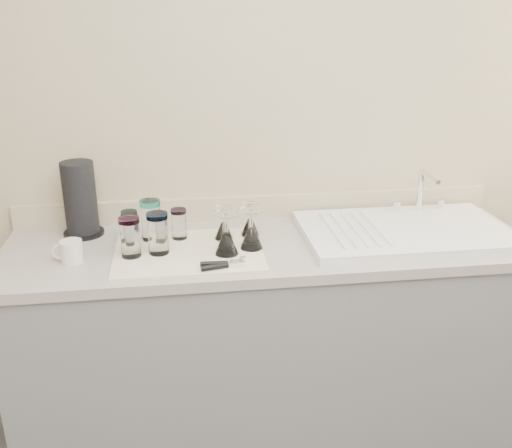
{
  "coord_description": "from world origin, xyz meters",
  "views": [
    {
      "loc": [
        -0.34,
        -0.83,
        1.77
      ],
      "look_at": [
        -0.06,
        1.15,
        1.0
      ],
      "focal_mm": 40.0,
      "sensor_mm": 36.0,
      "label": 1
    }
  ],
  "objects": [
    {
      "name": "room_envelope",
      "position": [
        0.0,
        0.0,
        1.56
      ],
      "size": [
        3.54,
        3.5,
        2.52
      ],
      "color": "#4C4C51",
      "rests_on": "ground"
    },
    {
      "name": "counter_unit",
      "position": [
        0.0,
        1.2,
        0.45
      ],
      "size": [
        2.06,
        0.62,
        0.9
      ],
      "color": "slate",
      "rests_on": "ground"
    },
    {
      "name": "sink_unit",
      "position": [
        0.55,
        1.2,
        0.92
      ],
      "size": [
        0.82,
        0.5,
        0.22
      ],
      "color": "white",
      "rests_on": "counter_unit"
    },
    {
      "name": "dish_towel",
      "position": [
        -0.32,
        1.15,
        0.9
      ],
      "size": [
        0.55,
        0.42,
        0.01
      ],
      "primitive_type": "cube",
      "color": "white",
      "rests_on": "counter_unit"
    },
    {
      "name": "tumbler_teal",
      "position": [
        -0.54,
        1.27,
        0.97
      ],
      "size": [
        0.06,
        0.06,
        0.12
      ],
      "color": "white",
      "rests_on": "dish_towel"
    },
    {
      "name": "tumbler_cyan",
      "position": [
        -0.46,
        1.28,
        0.99
      ],
      "size": [
        0.08,
        0.08,
        0.16
      ],
      "color": "white",
      "rests_on": "dish_towel"
    },
    {
      "name": "tumbler_purple",
      "position": [
        -0.35,
        1.27,
        0.97
      ],
      "size": [
        0.06,
        0.06,
        0.12
      ],
      "color": "white",
      "rests_on": "dish_towel"
    },
    {
      "name": "tumbler_magenta",
      "position": [
        -0.53,
        1.13,
        0.98
      ],
      "size": [
        0.08,
        0.08,
        0.15
      ],
      "color": "white",
      "rests_on": "dish_towel"
    },
    {
      "name": "tumbler_blue",
      "position": [
        -0.43,
        1.14,
        0.99
      ],
      "size": [
        0.08,
        0.08,
        0.16
      ],
      "color": "white",
      "rests_on": "dish_towel"
    },
    {
      "name": "goblet_back_left",
      "position": [
        -0.18,
        1.25,
        0.95
      ],
      "size": [
        0.07,
        0.07,
        0.13
      ],
      "color": "white",
      "rests_on": "dish_towel"
    },
    {
      "name": "goblet_back_right",
      "position": [
        -0.07,
        1.27,
        0.95
      ],
      "size": [
        0.07,
        0.07,
        0.13
      ],
      "color": "white",
      "rests_on": "dish_towel"
    },
    {
      "name": "goblet_front_left",
      "position": [
        -0.18,
        1.1,
        0.96
      ],
      "size": [
        0.09,
        0.09,
        0.16
      ],
      "color": "white",
      "rests_on": "dish_towel"
    },
    {
      "name": "goblet_front_right",
      "position": [
        -0.08,
        1.14,
        0.96
      ],
      "size": [
        0.09,
        0.09,
        0.15
      ],
      "color": "white",
      "rests_on": "dish_towel"
    },
    {
      "name": "can_opener",
      "position": [
        -0.2,
        0.98,
        0.92
      ],
      "size": [
        0.16,
        0.06,
        0.02
      ],
      "color": "silver",
      "rests_on": "dish_towel"
    },
    {
      "name": "white_mug",
      "position": [
        -0.74,
        1.12,
        0.94
      ],
      "size": [
        0.11,
        0.08,
        0.08
      ],
      "color": "silver",
      "rests_on": "counter_unit"
    },
    {
      "name": "paper_towel_roll",
      "position": [
        -0.73,
        1.39,
        1.05
      ],
      "size": [
        0.16,
        0.16,
        0.3
      ],
      "color": "black",
      "rests_on": "counter_unit"
    }
  ]
}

